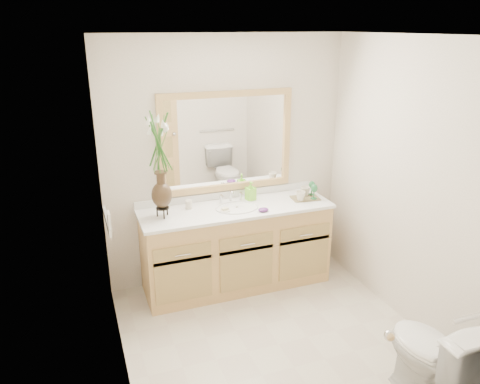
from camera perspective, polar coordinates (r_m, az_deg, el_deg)
name	(u,v)px	position (r m, az deg, el deg)	size (l,w,h in m)	color
floor	(278,344)	(4.03, 4.71, -18.01)	(2.60, 2.60, 0.00)	beige
ceiling	(289,35)	(3.19, 5.96, 18.49)	(2.40, 2.60, 0.02)	white
wall_back	(226,162)	(4.58, -1.69, 3.69)	(2.40, 0.02, 2.40)	white
wall_front	(397,301)	(2.45, 18.61, -12.45)	(2.40, 0.02, 2.40)	white
wall_left	(115,232)	(3.14, -15.01, -4.69)	(0.02, 2.60, 2.40)	white
wall_right	(417,189)	(4.07, 20.73, 0.32)	(0.02, 2.60, 2.40)	white
vanity	(236,248)	(4.62, -0.45, -6.83)	(1.80, 0.55, 0.80)	#DEAE6C
counter	(236,209)	(4.45, -0.47, -2.04)	(1.84, 0.57, 0.03)	white
sink	(237,213)	(4.45, -0.39, -2.59)	(0.38, 0.34, 0.23)	white
mirror	(227,142)	(4.50, -1.63, 6.12)	(1.32, 0.04, 0.97)	white
switch_plate	(109,219)	(3.93, -15.70, -3.21)	(0.02, 0.12, 0.12)	white
door	(339,347)	(2.42, 11.97, -17.98)	(0.80, 0.03, 2.00)	#DEAE6C
toilet	(433,358)	(3.55, 22.50, -18.23)	(0.42, 0.75, 0.74)	white
flower_vase	(159,153)	(4.09, -9.82, 4.75)	(0.21, 0.21, 0.88)	black
tumbler	(189,204)	(4.42, -6.27, -1.52)	(0.06, 0.06, 0.08)	beige
soap_dish	(225,210)	(4.35, -1.84, -2.20)	(0.10, 0.10, 0.03)	beige
soap_bottle	(251,192)	(4.60, 1.30, 0.03)	(0.08, 0.08, 0.17)	#84E836
purple_dish	(263,210)	(4.34, 2.87, -2.17)	(0.10, 0.08, 0.03)	#58246E
tray	(305,198)	(4.70, 7.95, -0.74)	(0.27, 0.18, 0.01)	brown
mug_left	(300,196)	(4.60, 7.38, -0.43)	(0.09, 0.09, 0.09)	beige
mug_right	(305,191)	(4.74, 7.97, 0.15)	(0.10, 0.09, 0.10)	beige
goblet_front	(314,189)	(4.64, 9.03, 0.36)	(0.07, 0.07, 0.15)	#246D39
goblet_back	(312,186)	(4.75, 8.76, 0.77)	(0.06, 0.06, 0.14)	#246D39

